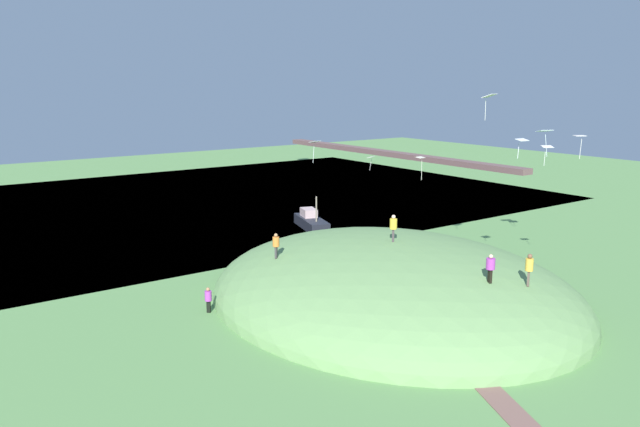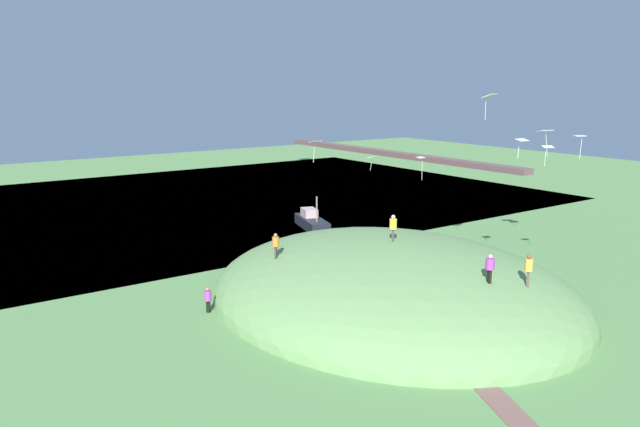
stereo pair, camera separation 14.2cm
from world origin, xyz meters
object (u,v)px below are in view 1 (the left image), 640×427
(person_watching_kites, at_px, (491,265))
(kite_0, at_px, (371,158))
(kite_6, at_px, (580,138))
(kite_7, at_px, (315,143))
(person_walking_path, at_px, (208,297))
(person_with_child, at_px, (276,243))
(person_on_hilltop, at_px, (393,225))
(kite_4, at_px, (522,141))
(kite_1, at_px, (545,132))
(kite_3, at_px, (489,97))
(kite_2, at_px, (421,159))
(mooring_post, at_px, (368,235))
(person_near_shore, at_px, (529,266))
(kite_5, at_px, (547,148))
(boat_on_lake, at_px, (311,222))

(person_watching_kites, relative_size, kite_0, 1.12)
(kite_6, bearing_deg, kite_7, -167.50)
(person_walking_path, bearing_deg, person_with_child, 38.74)
(person_on_hilltop, height_order, kite_4, kite_4)
(person_with_child, distance_m, kite_7, 17.30)
(kite_1, bearing_deg, kite_6, -40.92)
(kite_3, bearing_deg, kite_2, 157.99)
(person_watching_kites, relative_size, mooring_post, 1.42)
(person_walking_path, relative_size, person_near_shore, 0.87)
(person_on_hilltop, height_order, person_with_child, person_on_hilltop)
(kite_3, height_order, kite_4, kite_3)
(kite_6, bearing_deg, kite_4, -149.97)
(kite_0, relative_size, kite_3, 0.81)
(kite_2, bearing_deg, person_walking_path, -77.69)
(kite_4, xyz_separation_m, kite_7, (-18.74, -3.10, -1.40))
(kite_0, xyz_separation_m, kite_4, (19.88, -4.22, 3.27))
(person_on_hilltop, xyz_separation_m, kite_4, (2.91, 8.31, 5.00))
(kite_3, xyz_separation_m, kite_5, (-1.81, 9.35, -4.02))
(mooring_post, bearing_deg, kite_0, 138.42)
(kite_1, distance_m, kite_5, 1.88)
(person_walking_path, height_order, person_with_child, person_with_child)
(person_walking_path, distance_m, mooring_post, 20.39)
(person_near_shore, bearing_deg, person_on_hilltop, -109.11)
(boat_on_lake, relative_size, kite_2, 3.04)
(boat_on_lake, bearing_deg, person_on_hilltop, 176.56)
(kite_2, bearing_deg, kite_3, -22.01)
(kite_2, height_order, kite_6, kite_6)
(person_watching_kites, distance_m, person_with_child, 12.92)
(kite_0, bearing_deg, person_near_shore, -22.23)
(person_on_hilltop, height_order, kite_7, kite_7)
(kite_6, height_order, mooring_post, kite_6)
(kite_4, bearing_deg, person_near_shore, -48.05)
(person_watching_kites, relative_size, kite_6, 1.07)
(person_on_hilltop, distance_m, kite_1, 16.28)
(person_with_child, height_order, kite_4, kite_4)
(boat_on_lake, relative_size, person_on_hilltop, 3.51)
(kite_5, distance_m, mooring_post, 16.18)
(person_walking_path, bearing_deg, boat_on_lake, 88.91)
(kite_4, bearing_deg, person_walking_path, -111.52)
(kite_2, bearing_deg, person_with_child, -72.48)
(kite_3, bearing_deg, kite_6, 27.93)
(person_near_shore, xyz_separation_m, kite_7, (-24.29, 3.07, 4.57))
(person_with_child, relative_size, kite_2, 0.80)
(kite_4, height_order, kite_6, kite_6)
(boat_on_lake, relative_size, person_watching_kites, 3.84)
(kite_0, height_order, mooring_post, kite_0)
(kite_1, xyz_separation_m, kite_2, (-8.95, -3.98, -2.66))
(boat_on_lake, relative_size, kite_4, 4.63)
(person_walking_path, height_order, mooring_post, person_walking_path)
(kite_0, relative_size, kite_2, 0.71)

